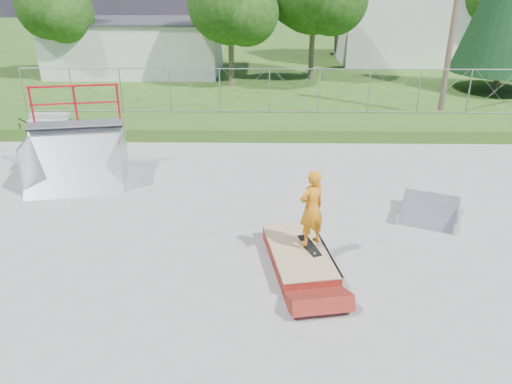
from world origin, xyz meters
TOP-DOWN VIEW (x-y plane):
  - ground at (0.00, 0.00)m, footprint 120.00×120.00m
  - concrete_pad at (0.00, 0.00)m, footprint 20.00×16.00m
  - grass_berm at (0.00, 9.50)m, footprint 24.00×3.00m
  - grind_box at (0.57, -0.15)m, footprint 1.60×2.63m
  - quarter_pipe at (-5.71, 4.16)m, footprint 3.10×2.76m
  - flat_bank_ramp at (4.02, 1.99)m, footprint 1.87×1.92m
  - skateboard at (0.80, -0.11)m, footprint 0.50×0.82m
  - skater at (0.80, -0.11)m, footprint 0.73×0.67m
  - concrete_stairs at (-8.50, 8.70)m, footprint 1.50×1.60m
  - chain_link_fence at (0.00, 10.50)m, footprint 20.00×0.06m
  - utility_building_flat at (-8.00, 22.00)m, footprint 10.00×6.00m
  - gable_house at (9.00, 26.00)m, footprint 8.40×6.08m
  - utility_pole at (7.50, 12.00)m, footprint 0.24×0.24m
  - tree_left_near at (-1.75, 17.83)m, footprint 4.76×4.48m
  - tree_left_far at (-11.77, 19.85)m, footprint 4.42×4.16m
  - tree_back_mid at (5.21, 27.86)m, footprint 4.08×3.84m

SIDE VIEW (x-z plane):
  - ground at x=0.00m, z-range 0.00..0.00m
  - concrete_pad at x=0.00m, z-range 0.00..0.04m
  - grind_box at x=0.57m, z-range 0.00..0.37m
  - flat_bank_ramp at x=4.02m, z-range 0.00..0.43m
  - grass_berm at x=0.00m, z-range 0.00..0.50m
  - concrete_stairs at x=-8.50m, z-range 0.00..0.80m
  - skateboard at x=0.80m, z-range 0.35..0.48m
  - skater at x=0.80m, z-range 0.41..2.09m
  - quarter_pipe at x=-5.71m, z-range 0.00..2.73m
  - chain_link_fence at x=0.00m, z-range 0.50..2.30m
  - utility_building_flat at x=-8.00m, z-range 0.00..3.00m
  - tree_back_mid at x=5.21m, z-range 0.78..6.48m
  - gable_house at x=9.00m, z-range -0.63..8.31m
  - tree_left_far at x=-11.77m, z-range 0.85..7.02m
  - utility_pole at x=7.50m, z-range 0.00..8.00m
  - tree_left_near at x=-1.75m, z-range 0.91..7.56m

